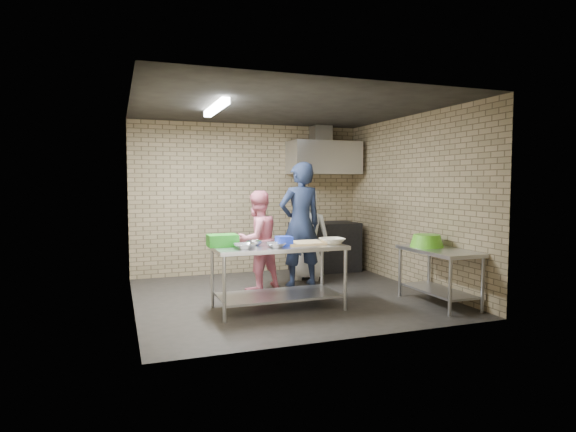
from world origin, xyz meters
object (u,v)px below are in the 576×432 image
Objects in this scene: man_navy at (300,224)px; bottle_red at (322,162)px; side_counter at (439,276)px; green_basin at (427,241)px; prep_table at (278,277)px; woman_pink at (257,240)px; woman_white at (307,234)px; bottle_green at (341,163)px; stove at (325,247)px; green_crate at (222,240)px; blue_tub at (284,241)px.

bottle_red is at bearing -131.85° from man_navy.
green_basin is at bearing 94.57° from side_counter.
side_counter is (2.13, -0.49, -0.04)m from prep_table.
prep_table is 1.10× the size of woman_pink.
green_basin is 0.30× the size of woman_white.
bottle_green reaches higher than man_navy.
green_basin is at bearing -80.24° from stove.
side_counter is 2.26m from man_navy.
green_crate is 0.24× the size of woman_white.
blue_tub is at bearing -128.70° from bottle_green.
bottle_red is at bearing 78.23° from stove.
side_counter is 6.67× the size of bottle_red.
woman_pink reaches higher than green_crate.
prep_table is 9.00× the size of blue_tub.
bottle_green reaches higher than green_basin.
stove is 0.79× the size of woman_pink.
green_crate is 2.83m from green_basin.
blue_tub is at bearing 68.59° from woman_pink.
side_counter is 0.61× the size of man_navy.
blue_tub is at bearing 55.35° from man_navy.
green_basin is at bearing -7.36° from green_crate.
woman_white is at bearing -140.25° from bottle_green.
woman_white is at bearing -130.46° from man_navy.
woman_white is (-1.07, 2.10, 0.40)m from side_counter.
bottle_green is at bearing 40.02° from green_crate.
woman_pink is at bearing 87.05° from prep_table.
woman_pink reaches higher than stove.
green_crate is 1.85m from man_navy.
woman_pink is at bearing -141.47° from bottle_red.
woman_white is (-0.62, -0.65, 0.33)m from stove.
stove is at bearing -103.83° from woman_white.
woman_pink is at bearing 141.28° from side_counter.
bottle_red is (0.05, 0.24, 1.58)m from stove.
green_basin is 1.98m from man_navy.
woman_pink is at bearing 145.48° from green_basin.
green_crate is at bearing 167.78° from side_counter.
green_basin reaches higher than side_counter.
bottle_green is (0.45, 0.24, 1.57)m from stove.
green_crate is (-2.38, -2.14, 0.46)m from stove.
blue_tub is at bearing 176.02° from green_basin.
man_navy is (-1.32, 1.46, 0.15)m from green_basin.
side_counter is at bearing -85.43° from green_basin.
stove reaches higher than prep_table.
side_counter is 0.77× the size of woman_white.
side_counter is 1.00× the size of stove.
blue_tub is 1.24× the size of bottle_green.
woman_white is (1.00, 0.44, 0.02)m from woman_pink.
prep_table is at bearing -9.73° from green_crate.
green_crate is at bearing 172.64° from green_basin.
woman_pink is at bearing -147.28° from bottle_green.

